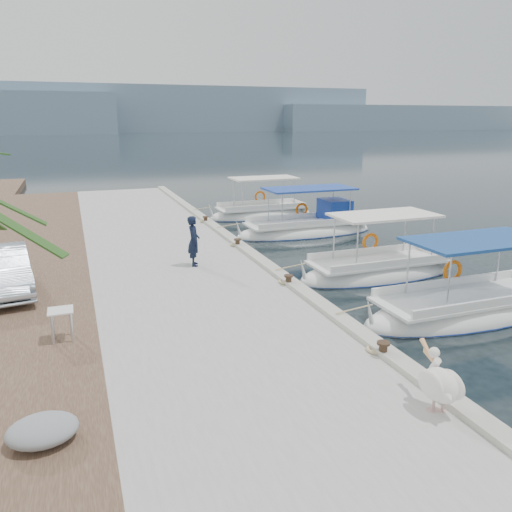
{
  "coord_description": "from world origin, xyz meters",
  "views": [
    {
      "loc": [
        -6.24,
        -11.69,
        5.41
      ],
      "look_at": [
        -1.0,
        2.61,
        1.2
      ],
      "focal_mm": 35.0,
      "sensor_mm": 36.0,
      "label": 1
    }
  ],
  "objects": [
    {
      "name": "ground",
      "position": [
        0.0,
        0.0,
        0.0
      ],
      "size": [
        400.0,
        400.0,
        0.0
      ],
      "primitive_type": "plane",
      "color": "black",
      "rests_on": "ground"
    },
    {
      "name": "concrete_quay",
      "position": [
        -3.0,
        5.0,
        0.25
      ],
      "size": [
        6.0,
        40.0,
        0.5
      ],
      "primitive_type": "cube",
      "color": "#9D9D97",
      "rests_on": "ground"
    },
    {
      "name": "quay_curb",
      "position": [
        -0.22,
        5.0,
        0.56
      ],
      "size": [
        0.44,
        40.0,
        0.12
      ],
      "primitive_type": "cube",
      "color": "#ADA99A",
      "rests_on": "concrete_quay"
    },
    {
      "name": "cobblestone_strip",
      "position": [
        -8.0,
        5.0,
        0.25
      ],
      "size": [
        4.0,
        40.0,
        0.5
      ],
      "primitive_type": "cube",
      "color": "#4D3528",
      "rests_on": "ground"
    },
    {
      "name": "distant_hills",
      "position": [
        29.61,
        201.49,
        7.61
      ],
      "size": [
        330.0,
        60.0,
        18.0
      ],
      "color": "gray",
      "rests_on": "ground"
    },
    {
      "name": "fishing_caique_b",
      "position": [
        3.92,
        -1.35,
        0.12
      ],
      "size": [
        6.66,
        2.24,
        2.83
      ],
      "color": "white",
      "rests_on": "ground"
    },
    {
      "name": "fishing_caique_c",
      "position": [
        3.6,
        2.67,
        0.13
      ],
      "size": [
        6.02,
        2.11,
        2.83
      ],
      "color": "white",
      "rests_on": "ground"
    },
    {
      "name": "fishing_caique_d",
      "position": [
        4.22,
        9.65,
        0.19
      ],
      "size": [
        7.05,
        2.28,
        2.83
      ],
      "color": "white",
      "rests_on": "ground"
    },
    {
      "name": "fishing_caique_e",
      "position": [
        3.64,
        14.39,
        0.13
      ],
      "size": [
        6.11,
        2.14,
        2.83
      ],
      "color": "white",
      "rests_on": "ground"
    },
    {
      "name": "mooring_bollards",
      "position": [
        -0.35,
        1.5,
        0.69
      ],
      "size": [
        0.28,
        20.28,
        0.33
      ],
      "color": "black",
      "rests_on": "concrete_quay"
    },
    {
      "name": "pelican",
      "position": [
        -0.65,
        -5.59,
        1.04
      ],
      "size": [
        0.66,
        1.34,
        1.04
      ],
      "color": "tan",
      "rests_on": "concrete_quay"
    },
    {
      "name": "fisherman",
      "position": [
        -2.54,
        4.59,
        1.37
      ],
      "size": [
        0.51,
        0.69,
        1.73
      ],
      "primitive_type": "imported",
      "rotation": [
        0.0,
        0.0,
        1.42
      ],
      "color": "black",
      "rests_on": "concrete_quay"
    },
    {
      "name": "parked_car",
      "position": [
        -8.37,
        3.8,
        1.16
      ],
      "size": [
        1.96,
        4.14,
        1.31
      ],
      "primitive_type": "imported",
      "rotation": [
        0.0,
        0.0,
        0.15
      ],
      "color": "silver",
      "rests_on": "cobblestone_strip"
    },
    {
      "name": "tarp_bundle",
      "position": [
        -7.04,
        -4.16,
        0.7
      ],
      "size": [
        1.1,
        0.9,
        0.4
      ],
      "primitive_type": "ellipsoid",
      "color": "gray",
      "rests_on": "cobblestone_strip"
    },
    {
      "name": "folding_table",
      "position": [
        -6.77,
        -0.26,
        1.02
      ],
      "size": [
        0.55,
        0.55,
        0.73
      ],
      "color": "silver",
      "rests_on": "cobblestone_strip"
    }
  ]
}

